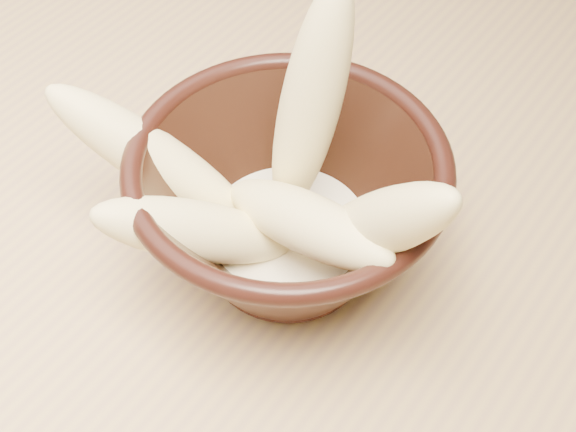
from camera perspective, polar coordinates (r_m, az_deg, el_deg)
The scene contains 8 objects.
table at distance 0.77m, azimuth -4.40°, elevation 2.24°, with size 1.20×0.80×0.75m.
bowl at distance 0.55m, azimuth 0.00°, elevation 0.67°, with size 0.22×0.22×0.12m.
milk_puddle at distance 0.58m, azimuth 0.00°, elevation -1.20°, with size 0.12×0.12×0.02m, color #F7EAC7.
banana_upright at distance 0.52m, azimuth 1.58°, elevation 7.86°, with size 0.04×0.04×0.19m, color #F4E290.
banana_left at distance 0.56m, azimuth -9.60°, elevation 4.09°, with size 0.04×0.04×0.17m, color #F4E290.
banana_right at distance 0.49m, azimuth 6.33°, elevation -0.64°, with size 0.04×0.04×0.17m, color #F4E290.
banana_across at distance 0.51m, azimuth 1.25°, elevation -0.45°, with size 0.04×0.04×0.15m, color #F4E290.
banana_front at distance 0.53m, azimuth -6.49°, elevation -1.06°, with size 0.04×0.04×0.15m, color #F4E290.
Camera 1 is at (0.35, -0.37, 1.24)m, focal length 50.00 mm.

